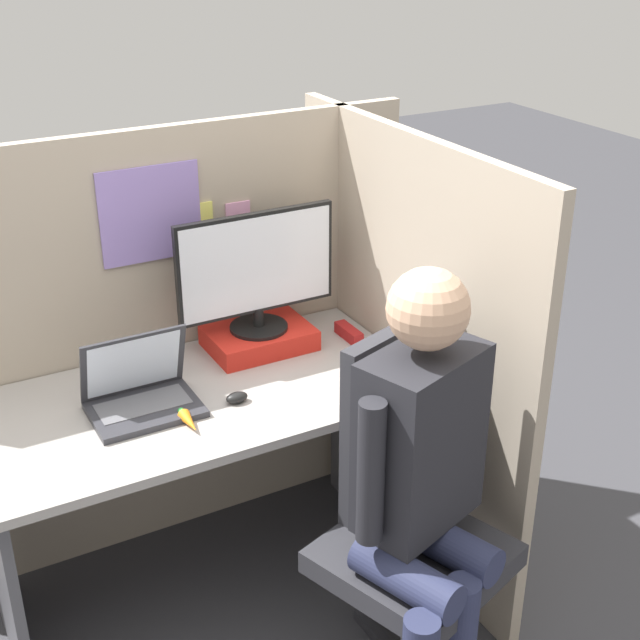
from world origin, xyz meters
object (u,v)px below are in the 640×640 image
(paper_box, at_px, (259,338))
(monitor, at_px, (257,269))
(stapler, at_px, (349,333))
(carrot_toy, at_px, (189,422))
(laptop, at_px, (141,395))
(office_chair, at_px, (405,509))
(person, at_px, (425,472))

(paper_box, relative_size, monitor, 0.62)
(paper_box, xyz_separation_m, stapler, (0.30, -0.09, -0.01))
(carrot_toy, bearing_deg, monitor, 42.78)
(carrot_toy, bearing_deg, laptop, 117.74)
(monitor, relative_size, office_chair, 0.53)
(monitor, xyz_separation_m, person, (0.05, -0.91, -0.25))
(stapler, xyz_separation_m, carrot_toy, (-0.69, -0.27, -0.00))
(monitor, relative_size, laptop, 1.73)
(paper_box, bearing_deg, person, -87.05)
(carrot_toy, height_order, person, person)
(office_chair, xyz_separation_m, person, (-0.05, -0.15, 0.24))
(monitor, height_order, office_chair, monitor)
(laptop, distance_m, person, 0.89)
(stapler, distance_m, person, 0.86)
(paper_box, xyz_separation_m, person, (0.05, -0.91, -0.00))
(monitor, bearing_deg, office_chair, -82.68)
(paper_box, relative_size, person, 0.26)
(monitor, bearing_deg, person, -87.06)
(stapler, relative_size, office_chair, 0.13)
(stapler, xyz_separation_m, person, (-0.25, -0.82, 0.01))
(paper_box, height_order, carrot_toy, paper_box)
(stapler, bearing_deg, monitor, 163.01)
(carrot_toy, height_order, office_chair, office_chair)
(paper_box, distance_m, monitor, 0.25)
(office_chair, distance_m, person, 0.29)
(carrot_toy, relative_size, person, 0.09)
(stapler, bearing_deg, person, -107.17)
(laptop, xyz_separation_m, stapler, (0.78, 0.11, -0.03))
(carrot_toy, distance_m, office_chair, 0.67)
(monitor, relative_size, person, 0.41)
(office_chair, bearing_deg, laptop, 135.76)
(carrot_toy, bearing_deg, person, -51.28)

